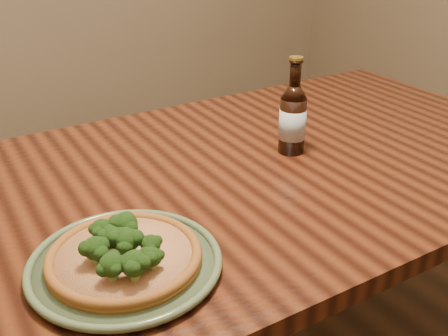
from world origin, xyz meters
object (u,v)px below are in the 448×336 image
table (249,199)px  beer_bottle (293,118)px  plate (125,263)px  pizza (124,255)px

table → beer_bottle: beer_bottle is taller
table → plate: bearing=-151.0°
plate → table: bearing=29.0°
plate → pizza: bearing=-120.2°
beer_bottle → plate: bearing=-149.9°
table → plate: (-0.39, -0.22, 0.10)m
beer_bottle → pizza: bearing=-149.7°
table → pizza: 0.47m
pizza → beer_bottle: (0.52, 0.23, 0.06)m
pizza → table: bearing=29.1°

